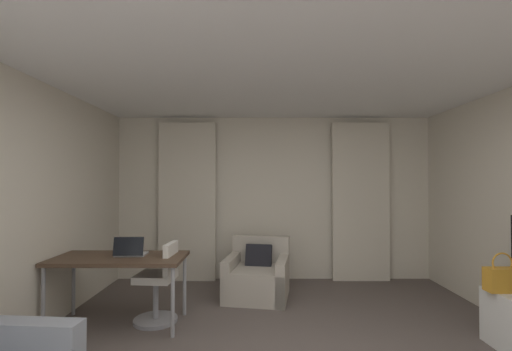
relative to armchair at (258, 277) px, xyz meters
The scene contains 9 objects.
wall_window 1.39m from the armchair, 73.52° to the left, with size 5.12×0.06×2.60m.
ceiling 3.20m from the armchair, 83.03° to the right, with size 5.12×6.12×0.06m, color white.
curtain_left_panel 1.67m from the armchair, 145.83° to the left, with size 0.90×0.06×2.50m.
curtain_right_panel 2.05m from the armchair, 24.77° to the left, with size 0.90×0.06×2.50m.
armchair is the anchor object (origin of this frame).
desk 1.83m from the armchair, 148.41° to the right, with size 1.41×0.68×0.74m.
desk_chair 1.40m from the armchair, 142.50° to the right, with size 0.48×0.48×0.88m.
laptop 1.75m from the armchair, 147.57° to the right, with size 0.33×0.26×0.22m.
handbag_primary 2.75m from the armchair, 32.07° to the right, with size 0.30×0.14×0.37m.
Camera 1 is at (-0.28, -2.57, 1.56)m, focal length 24.20 mm.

